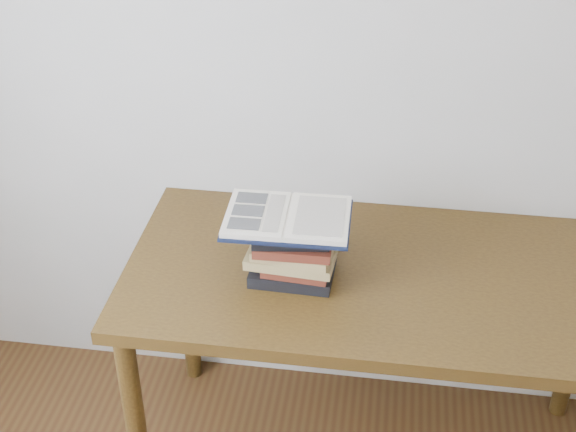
# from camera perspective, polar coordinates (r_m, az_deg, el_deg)

# --- Properties ---
(desk) EXTENTS (1.46, 0.73, 0.78)m
(desk) POSITION_cam_1_polar(r_m,az_deg,el_deg) (2.37, 6.44, -5.85)
(desk) COLOR #4E3513
(desk) RESTS_ON ground
(book_stack) EXTENTS (0.25, 0.19, 0.18)m
(book_stack) POSITION_cam_1_polar(r_m,az_deg,el_deg) (2.22, 0.39, -2.66)
(book_stack) COLOR black
(book_stack) RESTS_ON desk
(open_book) EXTENTS (0.35, 0.25, 0.03)m
(open_book) POSITION_cam_1_polar(r_m,az_deg,el_deg) (2.18, -0.02, -0.12)
(open_book) COLOR black
(open_book) RESTS_ON book_stack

